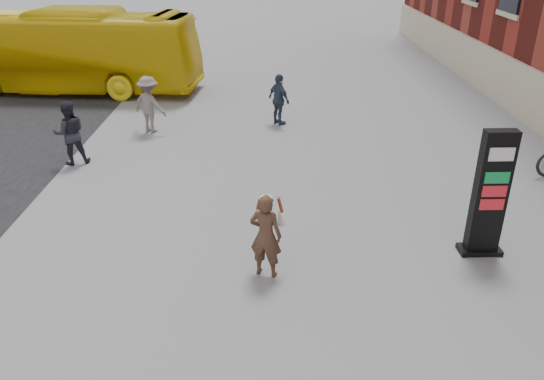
{
  "coord_description": "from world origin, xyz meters",
  "views": [
    {
      "loc": [
        0.68,
        -8.28,
        5.73
      ],
      "look_at": [
        0.73,
        1.04,
        1.27
      ],
      "focal_mm": 35.0,
      "sensor_mm": 36.0,
      "label": 1
    }
  ],
  "objects_px": {
    "pedestrian_b": "(149,104)",
    "pedestrian_c": "(279,100)",
    "info_pylon": "(490,194)",
    "bus": "(53,51)",
    "woman": "(266,234)",
    "pedestrian_a": "(70,133)"
  },
  "relations": [
    {
      "from": "pedestrian_b",
      "to": "pedestrian_c",
      "type": "bearing_deg",
      "value": -142.84
    },
    {
      "from": "info_pylon",
      "to": "pedestrian_b",
      "type": "distance_m",
      "value": 10.92
    },
    {
      "from": "bus",
      "to": "pedestrian_b",
      "type": "height_order",
      "value": "bus"
    },
    {
      "from": "bus",
      "to": "pedestrian_c",
      "type": "bearing_deg",
      "value": -110.51
    },
    {
      "from": "bus",
      "to": "pedestrian_c",
      "type": "distance_m",
      "value": 10.05
    },
    {
      "from": "info_pylon",
      "to": "woman",
      "type": "xyz_separation_m",
      "value": [
        -4.29,
        -0.74,
        -0.44
      ]
    },
    {
      "from": "pedestrian_a",
      "to": "info_pylon",
      "type": "bearing_deg",
      "value": 131.98
    },
    {
      "from": "bus",
      "to": "info_pylon",
      "type": "bearing_deg",
      "value": -128.49
    },
    {
      "from": "bus",
      "to": "pedestrian_a",
      "type": "bearing_deg",
      "value": -152.02
    },
    {
      "from": "pedestrian_a",
      "to": "pedestrian_c",
      "type": "bearing_deg",
      "value": -171.71
    },
    {
      "from": "woman",
      "to": "pedestrian_b",
      "type": "relative_size",
      "value": 0.91
    },
    {
      "from": "woman",
      "to": "pedestrian_b",
      "type": "bearing_deg",
      "value": -47.89
    },
    {
      "from": "bus",
      "to": "pedestrian_c",
      "type": "height_order",
      "value": "bus"
    },
    {
      "from": "info_pylon",
      "to": "pedestrian_c",
      "type": "height_order",
      "value": "info_pylon"
    },
    {
      "from": "info_pylon",
      "to": "bus",
      "type": "height_order",
      "value": "bus"
    },
    {
      "from": "pedestrian_b",
      "to": "pedestrian_c",
      "type": "xyz_separation_m",
      "value": [
        4.16,
        0.73,
        -0.06
      ]
    },
    {
      "from": "info_pylon",
      "to": "woman",
      "type": "height_order",
      "value": "info_pylon"
    },
    {
      "from": "info_pylon",
      "to": "woman",
      "type": "distance_m",
      "value": 4.37
    },
    {
      "from": "info_pylon",
      "to": "pedestrian_c",
      "type": "relative_size",
      "value": 1.52
    },
    {
      "from": "pedestrian_a",
      "to": "bus",
      "type": "bearing_deg",
      "value": -89.84
    },
    {
      "from": "pedestrian_b",
      "to": "pedestrian_c",
      "type": "height_order",
      "value": "pedestrian_b"
    },
    {
      "from": "info_pylon",
      "to": "pedestrian_b",
      "type": "bearing_deg",
      "value": 136.15
    }
  ]
}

